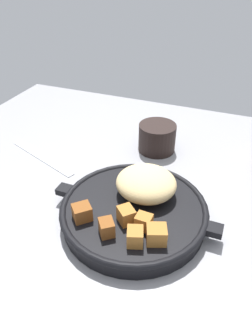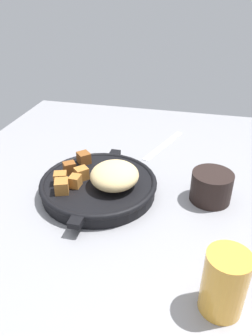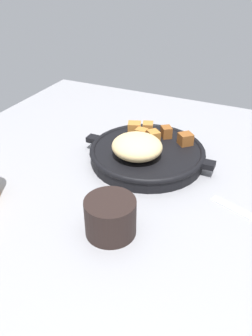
% 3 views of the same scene
% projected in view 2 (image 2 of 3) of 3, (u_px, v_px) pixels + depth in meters
% --- Properties ---
extents(ground_plane, '(1.01, 0.89, 0.02)m').
position_uv_depth(ground_plane, '(124.00, 192.00, 0.72)').
color(ground_plane, gray).
extents(cast_iron_skillet, '(0.29, 0.25, 0.08)m').
position_uv_depth(cast_iron_skillet, '(100.00, 183.00, 0.68)').
color(cast_iron_skillet, black).
rests_on(cast_iron_skillet, ground_plane).
extents(butter_knife, '(0.20, 0.09, 0.00)m').
position_uv_depth(butter_knife, '(164.00, 145.00, 0.89)').
color(butter_knife, silver).
rests_on(butter_knife, ground_plane).
extents(juice_glass_amber, '(0.06, 0.06, 0.10)m').
position_uv_depth(juice_glass_amber, '(224.00, 283.00, 0.43)').
color(juice_glass_amber, gold).
rests_on(juice_glass_amber, ground_plane).
extents(coffee_mug_dark, '(0.08, 0.08, 0.06)m').
position_uv_depth(coffee_mug_dark, '(211.00, 186.00, 0.66)').
color(coffee_mug_dark, black).
rests_on(coffee_mug_dark, ground_plane).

